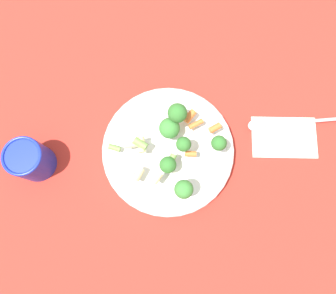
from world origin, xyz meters
name	(u,v)px	position (x,y,z in m)	size (l,w,h in m)	color
ground_plane	(168,153)	(0.00, 0.00, 0.00)	(3.00, 3.00, 0.00)	#B72D23
bowl	(168,151)	(0.00, 0.00, 0.02)	(0.25, 0.25, 0.04)	white
pasta_salad	(177,144)	(-0.01, 0.00, 0.08)	(0.21, 0.16, 0.07)	#8CB766
cup	(30,160)	(0.25, -0.08, 0.04)	(0.07, 0.07, 0.08)	#192DAD
napkin	(284,137)	(-0.23, 0.06, 0.00)	(0.15, 0.13, 0.01)	white
spoon	(277,124)	(-0.23, 0.03, 0.01)	(0.19, 0.07, 0.01)	silver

